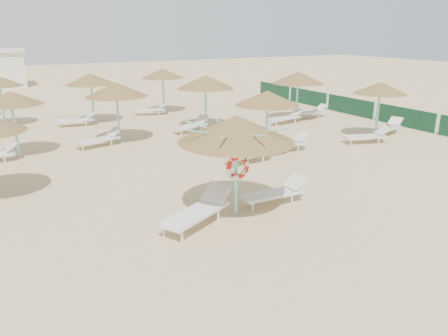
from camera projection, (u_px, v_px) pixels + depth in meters
name	position (u px, v px, depth m)	size (l,w,h in m)	color
ground	(226.00, 220.00, 11.78)	(120.00, 120.00, 0.00)	tan
main_palapa	(236.00, 129.00, 11.44)	(3.11, 3.11, 2.79)	#79CFD3
lounger_main_a	(199.00, 210.00, 11.42)	(2.38, 1.71, 0.85)	silver
lounger_main_b	(276.00, 192.00, 12.83)	(2.04, 0.65, 0.74)	silver
palapa_field	(168.00, 87.00, 20.64)	(20.45, 13.87, 2.72)	#79CFD3
windbreak_fence	(351.00, 106.00, 26.31)	(0.08, 19.84, 1.10)	#184A32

